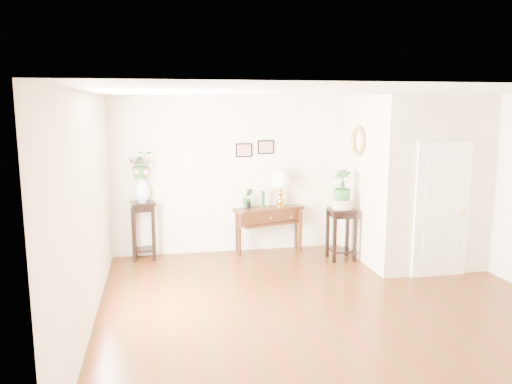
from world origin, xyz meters
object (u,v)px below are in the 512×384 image
object	(u,v)px
console_table	(268,229)
table_lamp	(280,188)
plant_stand_a	(144,230)
plant_stand_b	(341,234)

from	to	relation	value
console_table	table_lamp	distance (m)	0.79
plant_stand_a	plant_stand_b	distance (m)	3.42
table_lamp	plant_stand_b	bearing A→B (deg)	-37.38
table_lamp	plant_stand_b	world-z (taller)	table_lamp
plant_stand_b	table_lamp	bearing A→B (deg)	142.62
console_table	table_lamp	bearing A→B (deg)	-15.21
console_table	plant_stand_a	bearing A→B (deg)	164.79
plant_stand_a	plant_stand_b	world-z (taller)	plant_stand_a
plant_stand_a	plant_stand_b	bearing A→B (deg)	-11.77
console_table	plant_stand_b	bearing A→B (deg)	-46.88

